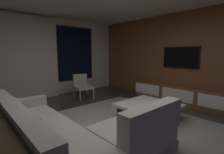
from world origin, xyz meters
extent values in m
plane|color=#332B26|center=(0.00, 0.00, 0.00)|extent=(9.20, 9.20, 0.00)
cube|color=silver|center=(0.00, 3.66, 1.35)|extent=(6.60, 0.12, 2.70)
cube|color=black|center=(1.30, 3.60, 1.45)|extent=(1.52, 0.02, 2.02)
cube|color=black|center=(1.30, 3.58, 1.45)|extent=(1.40, 0.03, 1.90)
cube|color=beige|center=(-0.55, 3.48, 1.30)|extent=(2.10, 0.12, 2.60)
cube|color=brown|center=(3.06, 0.00, 1.35)|extent=(0.12, 7.80, 2.70)
cube|color=gray|center=(0.35, -0.10, 0.01)|extent=(3.20, 3.80, 0.01)
cube|color=gray|center=(-1.18, 0.19, 0.09)|extent=(0.90, 2.50, 0.18)
cube|color=#B2ADA3|center=(-1.18, 0.19, 0.30)|extent=(0.86, 2.42, 0.24)
cube|color=#B2ADA3|center=(-1.53, 0.19, 0.62)|extent=(0.20, 2.50, 0.40)
cube|color=#B2ADA3|center=(-1.18, 1.34, 0.51)|extent=(0.90, 0.20, 0.18)
cube|color=gray|center=(-0.20, -0.61, 0.09)|extent=(1.10, 0.90, 0.18)
cube|color=#B2ADA3|center=(-0.20, -0.61, 0.30)|extent=(1.07, 0.86, 0.24)
cube|color=#B2ADA3|center=(-0.20, -0.96, 0.62)|extent=(1.10, 0.20, 0.40)
cube|color=beige|center=(-1.41, 0.74, 0.58)|extent=(0.10, 0.36, 0.36)
cube|color=#B2A893|center=(-1.41, -0.11, 0.58)|extent=(0.10, 0.36, 0.36)
cube|color=#342615|center=(1.03, -0.02, 0.15)|extent=(1.00, 1.00, 0.30)
cube|color=white|center=(1.03, -0.02, 0.33)|extent=(1.16, 1.16, 0.06)
cube|color=#B39FC4|center=(0.85, -0.21, 0.37)|extent=(0.29, 0.21, 0.03)
cube|color=beige|center=(0.87, -0.21, 0.40)|extent=(0.25, 0.15, 0.02)
cylinder|color=#B2ADA0|center=(1.16, 2.24, 0.18)|extent=(0.04, 0.04, 0.36)
cylinder|color=#B2ADA0|center=(0.68, 2.28, 0.18)|extent=(0.04, 0.04, 0.36)
cylinder|color=#B2ADA0|center=(1.21, 2.73, 0.18)|extent=(0.04, 0.04, 0.36)
cylinder|color=#B2ADA0|center=(0.73, 2.78, 0.18)|extent=(0.04, 0.04, 0.36)
cube|color=#B2ADA3|center=(0.95, 2.51, 0.36)|extent=(0.60, 0.61, 0.08)
cube|color=#B2ADA3|center=(0.97, 2.75, 0.59)|extent=(0.49, 0.13, 0.38)
cube|color=brown|center=(2.78, 0.10, 0.26)|extent=(0.44, 3.10, 0.52)
cube|color=white|center=(2.55, -0.94, 0.29)|extent=(0.02, 0.93, 0.33)
cube|color=white|center=(2.55, 0.10, 0.29)|extent=(0.02, 0.93, 0.33)
cube|color=white|center=(2.55, 1.15, 0.29)|extent=(0.02, 0.93, 0.33)
cube|color=black|center=(2.74, -0.75, 0.12)|extent=(0.33, 0.68, 0.19)
cube|color=tan|center=(2.74, -1.01, 0.12)|extent=(0.03, 0.04, 0.18)
cube|color=#4BB3A9|center=(2.74, -0.94, 0.11)|extent=(0.03, 0.04, 0.17)
cube|color=#7DCFAF|center=(2.74, -0.86, 0.10)|extent=(0.03, 0.04, 0.15)
cube|color=gray|center=(2.74, -0.79, 0.10)|extent=(0.03, 0.04, 0.16)
cube|color=beige|center=(2.74, -0.72, 0.12)|extent=(0.03, 0.04, 0.18)
cube|color=#465F44|center=(2.74, -0.64, 0.11)|extent=(0.03, 0.04, 0.17)
cube|color=#5AA671|center=(2.74, -0.57, 0.12)|extent=(0.03, 0.04, 0.19)
cube|color=#5EA38C|center=(2.74, -0.49, 0.10)|extent=(0.03, 0.04, 0.14)
cube|color=black|center=(2.95, 0.25, 1.35)|extent=(0.04, 1.09, 0.63)
cube|color=black|center=(2.95, 0.25, 1.35)|extent=(0.05, 1.05, 0.59)
camera|label=1|loc=(-1.96, -2.12, 1.47)|focal=26.75mm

